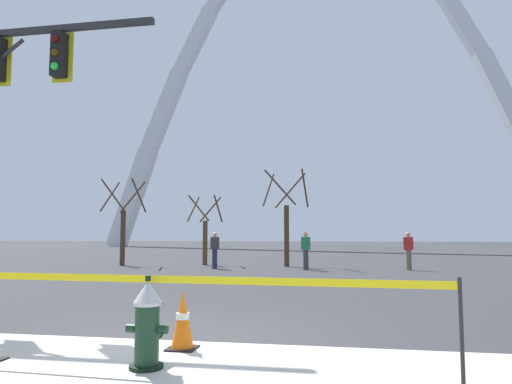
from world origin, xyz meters
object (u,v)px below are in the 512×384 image
Objects in this scene: monument_arch at (322,88)px; pedestrian_walking_right at (409,250)px; traffic_cone_by_hydrant at (183,321)px; pedestrian_walking_left at (306,250)px; fire_hydrant at (147,325)px; pedestrian_standing_center at (215,250)px.

monument_arch is 45.28m from pedestrian_walking_right.
traffic_cone_by_hydrant is 14.28m from pedestrian_walking_left.
fire_hydrant is 0.90m from traffic_cone_by_hydrant.
pedestrian_standing_center is at bearing 102.42° from fire_hydrant.
pedestrian_walking_left is 1.00× the size of pedestrian_walking_right.
pedestrian_standing_center is (-3.95, -0.01, 0.00)m from pedestrian_walking_left.
fire_hydrant is 59.68m from monument_arch.
pedestrian_standing_center is at bearing -179.91° from pedestrian_walking_left.
pedestrian_walking_right reaches higher than fire_hydrant.
pedestrian_walking_right is at bearing 72.24° from traffic_cone_by_hydrant.
fire_hydrant is 15.51m from pedestrian_standing_center.
monument_arch reaches higher than traffic_cone_by_hydrant.
fire_hydrant is 1.36× the size of traffic_cone_by_hydrant.
monument_arch reaches higher than pedestrian_standing_center.
traffic_cone_by_hydrant is 0.46× the size of pedestrian_standing_center.
traffic_cone_by_hydrant is at bearing -92.10° from pedestrian_walking_left.
monument_arch is at bearing 90.80° from pedestrian_walking_left.
pedestrian_walking_left is (0.62, 15.15, 0.35)m from fire_hydrant.
fire_hydrant is 16.49m from pedestrian_walking_right.
pedestrian_walking_left is at bearing 87.67° from fire_hydrant.
monument_arch is at bearing 90.05° from traffic_cone_by_hydrant.
pedestrian_walking_right is (4.85, 15.76, 0.35)m from fire_hydrant.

